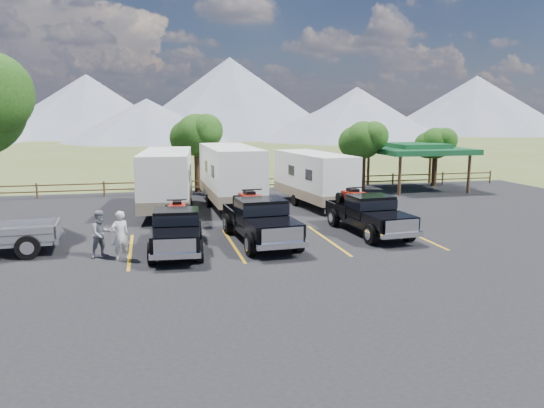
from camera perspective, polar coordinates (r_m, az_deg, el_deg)
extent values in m
plane|color=#465925|center=(18.11, 4.14, -7.21)|extent=(320.00, 320.00, 0.00)
cube|color=black|center=(20.88, 1.68, -4.84)|extent=(44.00, 34.00, 0.04)
cube|color=gold|center=(21.19, -14.98, -4.88)|extent=(0.12, 5.50, 0.01)
cube|color=gold|center=(21.42, -4.20, -4.42)|extent=(0.12, 5.50, 0.01)
cube|color=gold|center=(22.38, 5.99, -3.83)|extent=(0.12, 5.50, 0.01)
cube|color=gold|center=(23.97, 15.07, -3.21)|extent=(0.12, 5.50, 0.01)
cylinder|color=black|center=(36.62, 9.72, 3.52)|extent=(0.39, 0.39, 2.80)
sphere|color=#1B3E0F|center=(36.46, 9.81, 6.81)|extent=(2.52, 2.52, 2.52)
sphere|color=#1B3E0F|center=(36.25, 10.89, 7.19)|extent=(1.98, 1.98, 1.98)
sphere|color=#1B3E0F|center=(36.64, 8.83, 6.57)|extent=(2.16, 2.16, 2.16)
cylinder|color=black|center=(40.21, 17.07, 3.58)|extent=(0.38, 0.38, 2.52)
sphere|color=#1B3E0F|center=(40.06, 17.21, 6.27)|extent=(2.24, 2.24, 2.24)
sphere|color=#1B3E0F|center=(39.95, 18.11, 6.56)|extent=(1.76, 1.76, 1.76)
sphere|color=#1B3E0F|center=(40.15, 16.39, 6.08)|extent=(1.92, 1.92, 1.92)
cylinder|color=black|center=(35.86, -8.03, 3.67)|extent=(0.41, 0.41, 3.08)
sphere|color=#1B3E0F|center=(35.70, -8.11, 7.35)|extent=(2.80, 2.80, 2.80)
sphere|color=#1B3E0F|center=(35.25, -7.07, 7.84)|extent=(2.20, 2.20, 2.20)
sphere|color=#1B3E0F|center=(36.10, -9.06, 7.04)|extent=(2.40, 2.40, 2.40)
cylinder|color=brown|center=(35.99, -23.97, 1.27)|extent=(0.12, 0.12, 1.00)
cylinder|color=brown|center=(35.46, -17.61, 1.54)|extent=(0.12, 0.12, 1.00)
cylinder|color=brown|center=(35.37, -11.14, 1.80)|extent=(0.12, 0.12, 1.00)
cylinder|color=brown|center=(35.73, -4.72, 2.03)|extent=(0.12, 0.12, 1.00)
cylinder|color=brown|center=(36.53, 1.50, 2.22)|extent=(0.12, 0.12, 1.00)
cylinder|color=brown|center=(37.74, 7.39, 2.39)|extent=(0.12, 0.12, 1.00)
cylinder|color=brown|center=(39.32, 12.86, 2.52)|extent=(0.12, 0.12, 1.00)
cylinder|color=brown|center=(41.23, 17.87, 2.62)|extent=(0.12, 0.12, 1.00)
cylinder|color=brown|center=(43.42, 22.41, 2.69)|extent=(0.12, 0.12, 1.00)
cube|color=brown|center=(36.08, -1.57, 2.05)|extent=(36.00, 0.06, 0.08)
cube|color=brown|center=(36.03, -1.57, 2.68)|extent=(36.00, 0.06, 0.08)
cylinder|color=brown|center=(35.00, 13.57, 2.95)|extent=(0.20, 0.20, 2.60)
cylinder|color=brown|center=(39.50, 10.31, 3.81)|extent=(0.20, 0.20, 2.60)
cylinder|color=brown|center=(37.52, 20.42, 3.04)|extent=(0.20, 0.20, 2.60)
cylinder|color=brown|center=(41.75, 16.64, 3.87)|extent=(0.20, 0.20, 2.60)
cube|color=#17522C|center=(38.24, 15.33, 5.61)|extent=(6.20, 6.20, 0.35)
cube|color=#17522C|center=(38.22, 15.35, 6.06)|extent=(3.50, 3.50, 0.35)
cone|color=slate|center=(129.17, -19.21, 9.97)|extent=(44.00, 44.00, 14.00)
cone|color=slate|center=(126.05, -4.54, 11.40)|extent=(52.00, 52.00, 18.00)
cone|color=slate|center=(140.96, 9.09, 9.91)|extent=(40.00, 40.00, 12.00)
cone|color=slate|center=(152.56, 21.06, 9.93)|extent=(50.00, 50.00, 15.00)
cone|color=slate|center=(103.53, -13.26, 8.77)|extent=(32.00, 32.00, 8.00)
cone|color=slate|center=(108.27, 8.69, 9.21)|extent=(40.00, 40.00, 9.00)
cube|color=black|center=(20.69, -10.19, -3.48)|extent=(2.02, 5.16, 0.32)
cube|color=black|center=(18.97, -10.34, -3.68)|extent=(1.82, 1.72, 0.44)
cube|color=black|center=(20.46, -10.25, -1.81)|extent=(1.77, 1.51, 0.88)
cube|color=black|center=(20.43, -10.26, -1.44)|extent=(1.81, 1.56, 0.40)
cube|color=black|center=(22.20, -10.12, -1.93)|extent=(1.86, 2.25, 0.49)
cube|color=silver|center=(18.10, -10.41, -4.47)|extent=(1.42, 0.18, 0.49)
cube|color=silver|center=(18.13, -10.38, -5.54)|extent=(1.74, 0.29, 0.19)
cube|color=silver|center=(23.30, -10.04, -2.12)|extent=(1.74, 0.28, 0.19)
cylinder|color=black|center=(19.08, -12.80, -5.19)|extent=(0.33, 0.81, 0.80)
cylinder|color=black|center=(19.02, -7.78, -5.08)|extent=(0.33, 0.81, 0.80)
cylinder|color=black|center=(22.47, -12.20, -2.91)|extent=(0.33, 0.81, 0.80)
cylinder|color=black|center=(22.43, -7.95, -2.80)|extent=(0.33, 0.81, 0.80)
cube|color=maroon|center=(22.09, -10.16, -0.42)|extent=(0.71, 1.20, 0.31)
cube|color=black|center=(22.05, -10.18, 0.15)|extent=(0.40, 0.69, 0.16)
cube|color=maroon|center=(21.59, -10.20, -0.41)|extent=(0.73, 0.36, 0.19)
cylinder|color=black|center=(21.63, -10.22, 0.44)|extent=(0.80, 0.12, 0.05)
cylinder|color=black|center=(21.65, -11.23, -1.13)|extent=(0.27, 0.51, 0.50)
cylinder|color=black|center=(21.63, -9.12, -1.07)|extent=(0.27, 0.51, 0.50)
cylinder|color=black|center=(22.61, -11.13, -0.67)|extent=(0.27, 0.51, 0.50)
cylinder|color=black|center=(22.59, -9.11, -0.62)|extent=(0.27, 0.51, 0.50)
cube|color=black|center=(21.71, -1.26, -2.53)|extent=(2.18, 5.73, 0.35)
cube|color=black|center=(19.86, 0.23, -2.61)|extent=(2.01, 1.90, 0.49)
cube|color=black|center=(21.46, -1.18, -0.74)|extent=(1.95, 1.66, 0.99)
cube|color=black|center=(21.44, -1.18, -0.35)|extent=(1.99, 1.72, 0.44)
cube|color=black|center=(23.34, -2.44, -0.99)|extent=(2.04, 2.49, 0.54)
cube|color=silver|center=(18.94, 1.13, -3.38)|extent=(1.58, 0.18, 0.54)
cube|color=silver|center=(18.97, 1.18, -4.52)|extent=(1.94, 0.31, 0.22)
cube|color=silver|center=(24.53, -3.14, -1.26)|extent=(1.94, 0.29, 0.22)
cylinder|color=black|center=(19.68, -2.31, -4.35)|extent=(0.35, 0.90, 0.89)
cylinder|color=black|center=(20.22, 2.79, -3.98)|extent=(0.35, 0.90, 0.89)
cylinder|color=black|center=(23.38, -4.74, -2.12)|extent=(0.35, 0.90, 0.89)
cylinder|color=black|center=(23.84, -0.39, -1.85)|extent=(0.35, 0.90, 0.89)
cube|color=maroon|center=(23.22, -2.46, 0.62)|extent=(0.77, 1.32, 0.34)
cube|color=black|center=(23.18, -2.46, 1.22)|extent=(0.44, 0.76, 0.18)
cube|color=maroon|center=(22.69, -2.11, 0.66)|extent=(0.81, 0.40, 0.22)
cylinder|color=black|center=(22.73, -2.18, 1.56)|extent=(0.89, 0.12, 0.06)
cylinder|color=black|center=(22.63, -3.19, -0.13)|extent=(0.29, 0.57, 0.55)
cylinder|color=black|center=(22.85, -1.03, -0.02)|extent=(0.29, 0.57, 0.55)
cylinder|color=black|center=(23.67, -3.82, 0.30)|extent=(0.29, 0.57, 0.55)
cylinder|color=black|center=(23.88, -1.75, 0.40)|extent=(0.29, 0.57, 0.55)
cube|color=black|center=(23.69, 10.38, -1.75)|extent=(2.08, 5.38, 0.33)
cube|color=black|center=(22.10, 12.55, -1.74)|extent=(1.89, 1.79, 0.46)
cube|color=black|center=(23.47, 10.56, -0.20)|extent=(1.84, 1.57, 0.93)
cube|color=black|center=(23.45, 10.57, 0.13)|extent=(1.88, 1.62, 0.42)
cube|color=black|center=(25.10, 8.63, -0.46)|extent=(1.93, 2.34, 0.51)
cube|color=silver|center=(21.31, 13.80, -2.33)|extent=(1.48, 0.18, 0.51)
cube|color=silver|center=(21.34, 13.84, -3.29)|extent=(1.82, 0.30, 0.20)
cube|color=silver|center=(26.14, 7.55, -0.72)|extent=(1.82, 0.28, 0.20)
cylinder|color=black|center=(21.74, 10.58, -3.23)|extent=(0.34, 0.85, 0.83)
cylinder|color=black|center=(22.60, 14.48, -2.88)|extent=(0.34, 0.85, 0.83)
cylinder|color=black|center=(24.96, 6.65, -1.46)|extent=(0.34, 0.85, 0.83)
cylinder|color=black|center=(25.71, 10.19, -1.22)|extent=(0.34, 0.85, 0.83)
cube|color=maroon|center=(25.00, 8.67, 0.95)|extent=(0.73, 1.25, 0.32)
cube|color=black|center=(24.96, 8.68, 1.47)|extent=(0.42, 0.72, 0.17)
cube|color=maroon|center=(24.53, 9.20, 0.99)|extent=(0.76, 0.38, 0.20)
cylinder|color=black|center=(24.57, 9.12, 1.77)|extent=(0.83, 0.12, 0.06)
cylinder|color=black|center=(24.39, 8.30, 0.30)|extent=(0.28, 0.53, 0.52)
cylinder|color=black|center=(24.76, 10.04, 0.39)|extent=(0.28, 0.53, 0.52)
cylinder|color=black|center=(25.30, 7.31, 0.66)|extent=(0.28, 0.53, 0.52)
cylinder|color=black|center=(25.66, 9.00, 0.75)|extent=(0.28, 0.53, 0.52)
cube|color=white|center=(28.60, -11.25, 2.89)|extent=(3.17, 7.77, 2.72)
cube|color=#82715A|center=(28.74, -11.18, 0.79)|extent=(3.20, 7.81, 0.61)
cube|color=black|center=(26.81, -14.14, 2.92)|extent=(0.11, 0.90, 0.61)
cube|color=black|center=(26.64, -8.91, 3.06)|extent=(0.11, 0.90, 0.61)
cylinder|color=black|center=(29.22, -13.34, -0.14)|extent=(0.32, 0.73, 0.71)
cylinder|color=black|center=(29.07, -8.88, -0.05)|extent=(0.32, 0.73, 0.71)
cube|color=black|center=(24.20, -11.86, -1.74)|extent=(0.30, 1.82, 0.10)
cube|color=white|center=(29.76, -4.50, 3.46)|extent=(2.65, 7.91, 2.83)
cube|color=#82715A|center=(29.90, -4.47, 1.36)|extent=(2.68, 7.95, 0.63)
cube|color=black|center=(27.60, -6.42, 3.53)|extent=(0.04, 0.95, 0.63)
cube|color=black|center=(28.06, -1.26, 3.69)|extent=(0.04, 0.95, 0.63)
cylinder|color=black|center=(30.11, -6.78, 0.37)|extent=(0.27, 0.74, 0.73)
cylinder|color=black|center=(30.50, -2.36, 0.55)|extent=(0.27, 0.74, 0.73)
cube|color=black|center=(25.23, -2.58, -1.03)|extent=(0.16, 1.89, 0.10)
cube|color=white|center=(30.30, 4.54, 3.12)|extent=(3.06, 7.17, 2.50)
cube|color=#82715A|center=(30.43, 4.51, 1.30)|extent=(3.09, 7.21, 0.56)
cube|color=black|center=(28.24, 3.96, 3.16)|extent=(0.12, 0.83, 0.56)
cube|color=black|center=(29.23, 7.98, 3.31)|extent=(0.12, 0.83, 0.56)
cylinder|color=black|center=(30.33, 2.49, 0.41)|extent=(0.31, 0.67, 0.65)
cylinder|color=black|center=(31.19, 6.03, 0.63)|extent=(0.31, 0.67, 0.65)
cube|color=black|center=(26.69, 8.38, -0.66)|extent=(0.32, 1.67, 0.09)
cube|color=#919398|center=(22.03, -25.00, -2.58)|extent=(2.44, 1.99, 0.54)
cube|color=silver|center=(21.94, -21.91, -3.29)|extent=(0.26, 1.92, 0.21)
cylinder|color=black|center=(22.98, -24.15, -3.17)|extent=(0.89, 0.34, 0.88)
cylinder|color=black|center=(21.21, -24.81, -4.24)|extent=(0.89, 0.34, 0.88)
imported|color=silver|center=(19.84, -16.01, -3.26)|extent=(0.77, 0.64, 1.80)
imported|color=slate|center=(20.42, -17.89, -3.07)|extent=(1.06, 0.97, 1.75)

